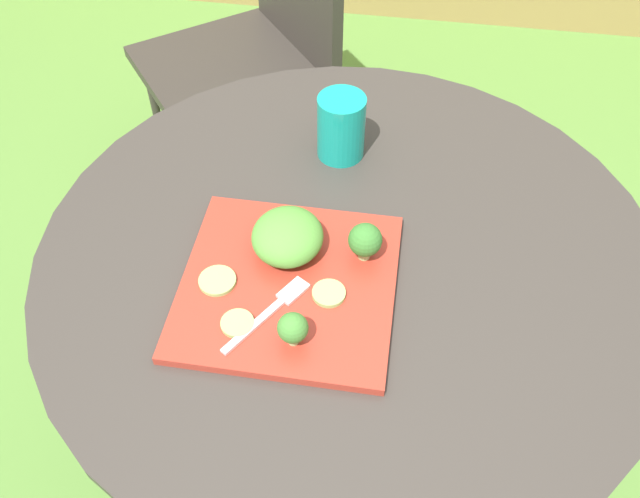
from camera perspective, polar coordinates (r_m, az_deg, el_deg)
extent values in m
plane|color=#568438|center=(1.60, 1.66, -16.89)|extent=(12.00, 12.00, 0.00)
cylinder|color=#38332D|center=(1.00, 2.55, -0.18)|extent=(0.93, 0.93, 0.02)
cylinder|color=#38332D|center=(1.27, 2.03, -10.13)|extent=(0.06, 0.06, 0.66)
cylinder|color=#38332D|center=(1.58, 1.67, -16.59)|extent=(0.44, 0.44, 0.04)
cube|color=#332D28|center=(1.85, -7.56, 14.97)|extent=(0.62, 0.62, 0.03)
cylinder|color=#332D28|center=(2.07, -13.64, 10.75)|extent=(0.02, 0.02, 0.43)
cylinder|color=#332D28|center=(1.80, -9.69, 4.74)|extent=(0.02, 0.02, 0.43)
cylinder|color=#332D28|center=(2.16, -4.55, 13.92)|extent=(0.02, 0.02, 0.43)
cylinder|color=#332D28|center=(1.91, 0.33, 8.53)|extent=(0.02, 0.02, 0.43)
cube|color=#AD3323|center=(0.94, -2.72, -3.09)|extent=(0.30, 0.30, 0.01)
cylinder|color=#149989|center=(1.10, 1.81, 10.37)|extent=(0.08, 0.08, 0.11)
cylinder|color=#118275|center=(1.11, 1.79, 9.71)|extent=(0.07, 0.07, 0.08)
cube|color=silver|center=(0.89, -5.70, -6.54)|extent=(0.07, 0.10, 0.00)
cube|color=silver|center=(0.92, -2.30, -3.58)|extent=(0.04, 0.05, 0.00)
ellipsoid|color=#519338|center=(0.94, -2.79, 1.08)|extent=(0.10, 0.11, 0.06)
cylinder|color=#99B770|center=(0.87, -2.29, -7.63)|extent=(0.01, 0.01, 0.01)
sphere|color=#427F33|center=(0.85, -2.34, -6.73)|extent=(0.04, 0.04, 0.04)
cylinder|color=#99B770|center=(0.95, 3.79, -0.34)|extent=(0.02, 0.02, 0.02)
sphere|color=#38752D|center=(0.93, 3.87, 0.79)|extent=(0.05, 0.05, 0.05)
cylinder|color=#8EB766|center=(0.89, -7.06, -6.31)|extent=(0.04, 0.04, 0.01)
cylinder|color=#8EB766|center=(0.94, -8.74, -2.68)|extent=(0.05, 0.05, 0.01)
cylinder|color=#8EB766|center=(0.91, 0.76, -3.80)|extent=(0.05, 0.05, 0.01)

